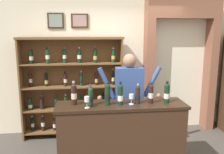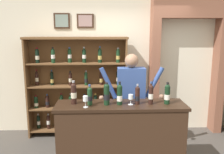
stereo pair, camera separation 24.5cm
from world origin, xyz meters
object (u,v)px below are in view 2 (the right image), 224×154
object	(u,v)px
tasting_bottle_vin_santo	(107,94)
tasting_bottle_prosecco	(137,95)
tasting_bottle_rosso	(74,93)
tasting_bottle_bianco	(120,95)
tasting_bottle_riserva	(167,94)
tasting_counter	(120,139)
wine_shelf	(77,85)
tasting_bottle_super_tuscan	(90,96)
wine_glass_spare	(131,97)
tasting_bottle_chianti	(151,94)
wine_glass_left	(85,99)
shopkeeper	(131,94)

from	to	relation	value
tasting_bottle_vin_santo	tasting_bottle_prosecco	distance (m)	0.42
tasting_bottle_rosso	tasting_bottle_bianco	distance (m)	0.64
tasting_bottle_vin_santo	tasting_bottle_riserva	world-z (taller)	tasting_bottle_vin_santo
tasting_counter	tasting_bottle_bianco	xyz separation A→B (m)	(-0.02, -0.02, 0.66)
wine_shelf	tasting_bottle_super_tuscan	size ratio (longest dim) A/B	6.69
wine_shelf	wine_glass_spare	bearing A→B (deg)	-57.86
tasting_bottle_bianco	tasting_bottle_chianti	xyz separation A→B (m)	(0.43, 0.01, -0.00)
tasting_bottle_rosso	tasting_bottle_bianco	xyz separation A→B (m)	(0.63, -0.06, -0.01)
tasting_bottle_chianti	tasting_bottle_riserva	world-z (taller)	tasting_bottle_chianti
tasting_bottle_bianco	wine_glass_spare	bearing A→B (deg)	-4.87
wine_glass_left	wine_glass_spare	distance (m)	0.62
tasting_counter	tasting_bottle_prosecco	xyz separation A→B (m)	(0.23, -0.01, 0.65)
wine_shelf	wine_glass_spare	world-z (taller)	wine_shelf
wine_shelf	tasting_bottle_chianti	xyz separation A→B (m)	(1.16, -1.37, 0.18)
wine_glass_left	tasting_bottle_chianti	bearing A→B (deg)	7.11
tasting_counter	tasting_bottle_chianti	size ratio (longest dim) A/B	5.68
tasting_bottle_super_tuscan	tasting_bottle_chianti	distance (m)	0.84
tasting_bottle_rosso	tasting_bottle_chianti	bearing A→B (deg)	-2.67
tasting_bottle_super_tuscan	tasting_bottle_bianco	bearing A→B (deg)	-0.31
tasting_counter	wine_shelf	bearing A→B (deg)	118.65
tasting_bottle_chianti	wine_shelf	bearing A→B (deg)	130.12
tasting_counter	tasting_bottle_super_tuscan	distance (m)	0.78
wine_shelf	tasting_bottle_riserva	distance (m)	1.96
tasting_bottle_vin_santo	tasting_bottle_chianti	bearing A→B (deg)	0.85
tasting_bottle_chianti	tasting_bottle_rosso	bearing A→B (deg)	177.33
wine_glass_left	tasting_bottle_vin_santo	bearing A→B (deg)	19.92
tasting_bottle_rosso	wine_glass_spare	xyz separation A→B (m)	(0.78, -0.07, -0.05)
tasting_bottle_chianti	wine_glass_spare	size ratio (longest dim) A/B	2.20
tasting_bottle_chianti	wine_glass_spare	distance (m)	0.28
wine_glass_left	tasting_bottle_super_tuscan	bearing A→B (deg)	64.33
tasting_bottle_super_tuscan	tasting_bottle_riserva	xyz separation A→B (m)	(1.07, 0.00, 0.01)
tasting_bottle_bianco	tasting_bottle_prosecco	distance (m)	0.25
shopkeeper	tasting_bottle_rosso	world-z (taller)	shopkeeper
shopkeeper	tasting_bottle_riserva	size ratio (longest dim) A/B	5.48
tasting_bottle_super_tuscan	tasting_bottle_bianco	world-z (taller)	tasting_bottle_bianco
tasting_bottle_super_tuscan	wine_glass_spare	world-z (taller)	tasting_bottle_super_tuscan
tasting_bottle_vin_santo	wine_glass_spare	xyz separation A→B (m)	(0.33, -0.01, -0.05)
wine_glass_spare	tasting_bottle_vin_santo	bearing A→B (deg)	177.95
tasting_bottle_vin_santo	wine_glass_left	xyz separation A→B (m)	(-0.28, -0.10, -0.04)
tasting_bottle_riserva	wine_glass_left	bearing A→B (deg)	-174.39
tasting_bottle_riserva	tasting_counter	bearing A→B (deg)	178.53
wine_glass_left	tasting_bottle_prosecco	bearing A→B (deg)	9.16
tasting_bottle_super_tuscan	tasting_bottle_rosso	bearing A→B (deg)	166.08
shopkeeper	tasting_bottle_chianti	distance (m)	0.57
tasting_counter	tasting_bottle_riserva	bearing A→B (deg)	-1.47
tasting_bottle_chianti	wine_glass_spare	bearing A→B (deg)	-175.75
tasting_bottle_super_tuscan	wine_glass_left	bearing A→B (deg)	-115.67
tasting_bottle_chianti	wine_glass_left	xyz separation A→B (m)	(-0.89, -0.11, -0.03)
tasting_bottle_bianco	tasting_bottle_prosecco	bearing A→B (deg)	2.43
tasting_bottle_rosso	tasting_bottle_super_tuscan	xyz separation A→B (m)	(0.22, -0.06, -0.03)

